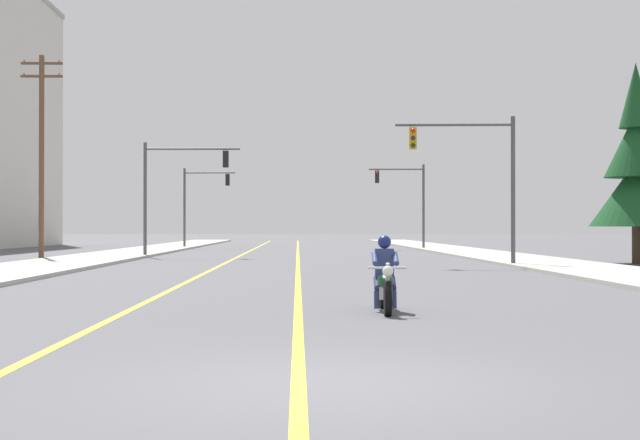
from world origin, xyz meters
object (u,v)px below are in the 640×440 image
(motorcycle_with_rider, at_px, (385,281))
(traffic_signal_mid_left, at_px, (199,196))
(traffic_signal_mid_right, at_px, (408,194))
(traffic_signal_near_left, at_px, (173,181))
(conifer_tree_right_verge_near, at_px, (636,171))
(utility_pole_left_near, at_px, (41,150))
(traffic_signal_near_right, at_px, (479,167))

(motorcycle_with_rider, relative_size, traffic_signal_mid_left, 0.35)
(traffic_signal_mid_right, bearing_deg, traffic_signal_near_left, -132.82)
(traffic_signal_mid_left, xyz_separation_m, conifer_tree_right_verge_near, (22.57, -29.71, 0.03))
(conifer_tree_right_verge_near, bearing_deg, traffic_signal_near_left, 156.87)
(utility_pole_left_near, relative_size, conifer_tree_right_verge_near, 1.15)
(traffic_signal_mid_left, xyz_separation_m, utility_pole_left_near, (-5.19, -23.65, 1.45))
(conifer_tree_right_verge_near, bearing_deg, traffic_signal_near_right, -163.76)
(traffic_signal_mid_right, bearing_deg, motorcycle_with_rider, -97.81)
(traffic_signal_mid_right, height_order, traffic_signal_mid_left, same)
(traffic_signal_mid_right, distance_m, traffic_signal_mid_left, 16.35)
(traffic_signal_near_right, relative_size, traffic_signal_near_left, 1.00)
(traffic_signal_near_right, height_order, traffic_signal_mid_left, same)
(traffic_signal_mid_left, relative_size, utility_pole_left_near, 0.60)
(traffic_signal_mid_right, distance_m, utility_pole_left_near, 28.39)
(utility_pole_left_near, bearing_deg, traffic_signal_near_left, 27.53)
(traffic_signal_near_left, bearing_deg, conifer_tree_right_verge_near, -23.13)
(motorcycle_with_rider, bearing_deg, traffic_signal_mid_left, 100.38)
(utility_pole_left_near, xyz_separation_m, conifer_tree_right_verge_near, (27.76, -6.06, -1.42))
(traffic_signal_near_left, xyz_separation_m, conifer_tree_right_verge_near, (21.65, -9.25, -0.05))
(traffic_signal_near_left, height_order, conifer_tree_right_verge_near, conifer_tree_right_verge_near)
(motorcycle_with_rider, bearing_deg, traffic_signal_near_left, 105.42)
(traffic_signal_mid_left, bearing_deg, utility_pole_left_near, -102.38)
(traffic_signal_near_right, xyz_separation_m, conifer_tree_right_verge_near, (7.42, 2.16, -0.03))
(traffic_signal_near_left, bearing_deg, traffic_signal_near_right, -38.72)
(traffic_signal_near_left, distance_m, traffic_signal_mid_right, 21.76)
(traffic_signal_near_right, height_order, utility_pole_left_near, utility_pole_left_near)
(traffic_signal_near_left, distance_m, traffic_signal_mid_left, 20.48)
(motorcycle_with_rider, xyz_separation_m, traffic_signal_mid_right, (6.37, 46.47, 3.46))
(motorcycle_with_rider, xyz_separation_m, utility_pole_left_near, (-14.53, 27.32, 4.91))
(traffic_signal_near_right, bearing_deg, traffic_signal_mid_left, 115.43)
(utility_pole_left_near, bearing_deg, traffic_signal_mid_right, 42.49)
(traffic_signal_near_right, distance_m, utility_pole_left_near, 21.99)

